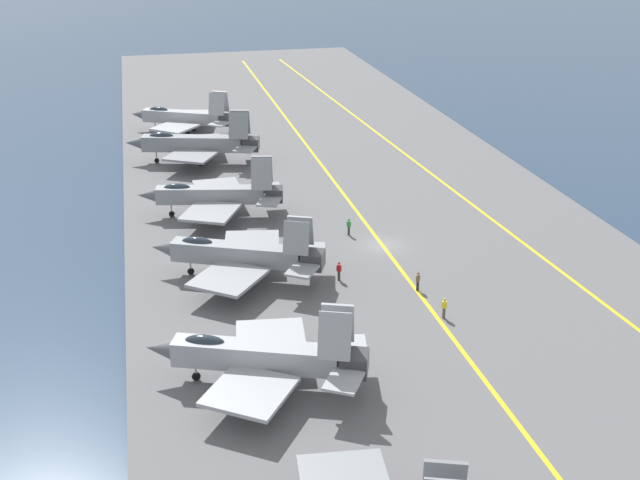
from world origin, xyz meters
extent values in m
plane|color=navy|center=(0.00, 0.00, 0.00)|extent=(2000.00, 2000.00, 0.00)
cube|color=slate|center=(0.00, 0.00, 0.20)|extent=(220.83, 49.40, 0.40)
cube|color=yellow|center=(0.00, -13.59, 0.40)|extent=(198.43, 11.90, 0.01)
cube|color=yellow|center=(0.00, 0.00, 0.40)|extent=(198.75, 0.36, 0.01)
cube|color=gray|center=(-39.62, 9.18, 5.55)|extent=(1.56, 2.30, 2.83)
cube|color=#9EA3A8|center=(-21.49, 15.85, 2.77)|extent=(5.80, 11.43, 1.76)
cone|color=#5B5E60|center=(-19.07, 22.12, 2.77)|extent=(2.35, 2.64, 1.67)
cube|color=#38383A|center=(-23.96, 9.43, 2.77)|extent=(2.56, 2.48, 1.50)
ellipsoid|color=#232D38|center=(-20.23, 19.13, 3.60)|extent=(1.91, 2.97, 0.97)
cube|color=#9EA3A8|center=(-24.89, 16.74, 2.19)|extent=(7.16, 7.10, 0.28)
cube|color=#9EA3A8|center=(-18.37, 14.23, 2.19)|extent=(5.81, 5.61, 0.28)
cube|color=#9EA3A8|center=(-24.37, 10.93, 5.29)|extent=(1.71, 2.40, 3.23)
cube|color=#9EA3A8|center=(-22.65, 10.26, 5.29)|extent=(1.71, 2.40, 3.23)
cube|color=#9EA3A8|center=(-25.92, 10.69, 2.77)|extent=(3.53, 3.32, 0.20)
cube|color=#9EA3A8|center=(-21.66, 9.05, 2.77)|extent=(3.17, 2.68, 0.20)
cylinder|color=#B2B2B7|center=(-19.95, 19.86, 1.14)|extent=(0.16, 0.16, 1.49)
cylinder|color=black|center=(-19.95, 19.86, 0.70)|extent=(0.42, 0.64, 0.60)
cylinder|color=#B2B2B7|center=(-23.06, 15.20, 1.14)|extent=(0.16, 0.16, 1.49)
cylinder|color=black|center=(-23.06, 15.20, 0.70)|extent=(0.42, 0.64, 0.60)
cylinder|color=#B2B2B7|center=(-20.76, 14.31, 1.14)|extent=(0.16, 0.16, 1.49)
cylinder|color=black|center=(-20.76, 14.31, 0.70)|extent=(0.42, 0.64, 0.60)
cube|color=gray|center=(-4.19, 14.88, 2.82)|extent=(6.31, 11.37, 1.75)
cone|color=#5B5E60|center=(-1.45, 21.08, 2.82)|extent=(2.41, 2.69, 1.67)
cube|color=#38383A|center=(-6.99, 8.54, 2.82)|extent=(2.61, 2.54, 1.49)
ellipsoid|color=#232D38|center=(-2.76, 18.12, 3.65)|extent=(2.03, 2.98, 0.96)
cube|color=gray|center=(-7.77, 16.03, 2.25)|extent=(7.62, 7.49, 0.28)
cube|color=gray|center=(-0.93, 13.01, 2.25)|extent=(6.50, 5.94, 0.28)
cube|color=gray|center=(-7.32, 10.07, 5.13)|extent=(1.71, 2.38, 2.85)
cube|color=gray|center=(-5.64, 9.32, 5.13)|extent=(1.71, 2.38, 2.85)
cube|color=gray|center=(-8.88, 9.89, 2.82)|extent=(3.55, 3.39, 0.20)
cube|color=gray|center=(-4.71, 8.05, 2.82)|extent=(3.25, 2.81, 0.20)
cylinder|color=#B2B2B7|center=(-2.44, 18.84, 1.17)|extent=(0.16, 0.16, 1.54)
cylinder|color=black|center=(-2.44, 18.84, 0.70)|extent=(0.44, 0.64, 0.60)
cylinder|color=#B2B2B7|center=(-5.79, 14.30, 1.17)|extent=(0.16, 0.16, 1.54)
cylinder|color=black|center=(-5.79, 14.30, 0.70)|extent=(0.44, 0.64, 0.60)
cylinder|color=#B2B2B7|center=(-3.54, 13.31, 1.17)|extent=(0.16, 0.16, 1.54)
cylinder|color=black|center=(-3.54, 13.31, 0.70)|extent=(0.44, 0.64, 0.60)
cube|color=gray|center=(11.59, 15.55, 2.85)|extent=(3.97, 11.48, 1.69)
cone|color=#5B5E60|center=(12.94, 22.02, 2.85)|extent=(2.01, 2.43, 1.61)
cube|color=#38383A|center=(10.22, 8.93, 2.85)|extent=(2.28, 2.20, 1.44)
ellipsoid|color=#232D38|center=(12.30, 18.94, 3.65)|extent=(1.47, 2.90, 0.93)
cube|color=gray|center=(7.88, 15.93, 2.30)|extent=(7.30, 6.92, 0.28)
cube|color=gray|center=(15.15, 14.42, 2.30)|extent=(5.92, 5.14, 0.28)
cube|color=gray|center=(9.60, 10.32, 5.33)|extent=(1.40, 2.31, 3.22)
cube|color=gray|center=(11.34, 9.96, 5.33)|extent=(1.40, 2.31, 3.22)
cube|color=gray|center=(8.11, 9.84, 2.85)|extent=(3.40, 3.04, 0.20)
cube|color=gray|center=(12.51, 8.93, 2.85)|extent=(2.86, 2.24, 0.20)
cylinder|color=#B2B2B7|center=(12.45, 19.69, 1.20)|extent=(0.16, 0.16, 1.60)
cylinder|color=black|center=(12.45, 19.69, 0.70)|extent=(0.34, 0.63, 0.60)
cylinder|color=#B2B2B7|center=(10.20, 14.67, 1.20)|extent=(0.16, 0.16, 1.60)
cylinder|color=black|center=(10.20, 14.67, 0.70)|extent=(0.34, 0.63, 0.60)
cylinder|color=#B2B2B7|center=(12.52, 14.18, 1.20)|extent=(0.16, 0.16, 1.60)
cylinder|color=black|center=(12.52, 14.18, 0.70)|extent=(0.34, 0.63, 0.60)
cube|color=gray|center=(30.85, 15.90, 3.02)|extent=(5.09, 12.72, 1.89)
cone|color=#5B5E60|center=(32.75, 23.01, 3.02)|extent=(2.35, 2.78, 1.79)
cube|color=#38383A|center=(28.92, 8.63, 3.02)|extent=(2.63, 2.54, 1.61)
ellipsoid|color=#232D38|center=(31.85, 19.62, 3.91)|extent=(1.80, 3.24, 1.04)
cube|color=gray|center=(27.41, 16.38, 2.40)|extent=(7.03, 7.21, 0.28)
cube|color=gray|center=(34.07, 14.60, 2.40)|extent=(5.09, 5.55, 0.28)
cube|color=gray|center=(28.31, 10.21, 5.61)|extent=(1.58, 2.57, 3.26)
cube|color=gray|center=(30.23, 9.70, 5.61)|extent=(1.58, 2.57, 3.26)
cube|color=gray|center=(26.78, 9.73, 3.02)|extent=(3.55, 3.35, 0.20)
cube|color=gray|center=(31.31, 8.53, 3.02)|extent=(3.00, 2.63, 0.20)
cylinder|color=#B2B2B7|center=(32.07, 20.45, 1.24)|extent=(0.16, 0.16, 1.67)
cylinder|color=black|center=(32.07, 20.45, 0.70)|extent=(0.37, 0.64, 0.60)
cylinder|color=#B2B2B7|center=(29.25, 15.01, 1.24)|extent=(0.16, 0.16, 1.67)
cylinder|color=black|center=(29.25, 15.01, 0.70)|extent=(0.37, 0.64, 0.60)
cylinder|color=#B2B2B7|center=(31.80, 14.32, 1.24)|extent=(0.16, 0.16, 1.67)
cylinder|color=black|center=(31.80, 14.32, 0.70)|extent=(0.37, 0.64, 0.60)
cube|color=#9EA3A8|center=(45.79, 16.13, 2.71)|extent=(6.72, 11.23, 1.73)
cone|color=#5B5E60|center=(48.80, 22.21, 2.71)|extent=(2.45, 2.71, 1.64)
cube|color=#38383A|center=(42.72, 9.90, 2.71)|extent=(2.62, 2.58, 1.47)
ellipsoid|color=#232D38|center=(47.36, 19.31, 3.53)|extent=(2.11, 2.97, 0.95)
cube|color=#9EA3A8|center=(42.44, 17.35, 2.15)|extent=(7.36, 7.32, 0.28)
cube|color=#9EA3A8|center=(48.80, 14.20, 2.15)|extent=(6.32, 6.08, 0.28)
cube|color=#9EA3A8|center=(42.46, 11.44, 5.12)|extent=(1.82, 2.40, 3.05)
cube|color=#9EA3A8|center=(44.09, 10.63, 5.12)|extent=(1.82, 2.40, 3.05)
cube|color=#9EA3A8|center=(40.90, 11.33, 2.71)|extent=(3.56, 3.44, 0.20)
cube|color=#9EA3A8|center=(44.96, 9.33, 2.71)|extent=(3.31, 2.91, 0.20)
cylinder|color=#B2B2B7|center=(47.71, 20.02, 1.12)|extent=(0.16, 0.16, 1.45)
cylinder|color=black|center=(47.71, 20.02, 0.70)|extent=(0.46, 0.64, 0.60)
cylinder|color=#B2B2B7|center=(44.18, 15.60, 1.12)|extent=(0.16, 0.16, 1.45)
cylinder|color=black|center=(44.18, 15.60, 0.70)|extent=(0.46, 0.64, 0.60)
cylinder|color=#B2B2B7|center=(46.35, 14.53, 1.12)|extent=(0.16, 0.16, 1.45)
cylinder|color=black|center=(46.35, 14.53, 0.70)|extent=(0.46, 0.64, 0.60)
cylinder|color=#383328|center=(3.23, 2.56, 0.85)|extent=(0.24, 0.24, 0.90)
cube|color=green|center=(3.23, 2.56, 1.59)|extent=(0.45, 0.39, 0.57)
sphere|color=beige|center=(3.23, 2.56, 2.00)|extent=(0.22, 0.22, 0.22)
sphere|color=green|center=(3.23, 2.56, 2.06)|extent=(0.24, 0.24, 0.24)
cylinder|color=#383328|center=(-6.61, 6.08, 0.84)|extent=(0.24, 0.24, 0.88)
cube|color=red|center=(-6.61, 6.08, 1.57)|extent=(0.45, 0.45, 0.58)
sphere|color=beige|center=(-6.61, 6.08, 1.99)|extent=(0.22, 0.22, 0.22)
sphere|color=red|center=(-6.61, 6.08, 2.05)|extent=(0.24, 0.24, 0.24)
cylinder|color=#4C473D|center=(-15.29, -0.48, 0.86)|extent=(0.24, 0.24, 0.93)
cube|color=yellow|center=(-15.29, -0.48, 1.61)|extent=(0.45, 0.45, 0.56)
sphere|color=beige|center=(-15.29, -0.48, 2.02)|extent=(0.22, 0.22, 0.22)
sphere|color=yellow|center=(-15.29, -0.48, 2.08)|extent=(0.24, 0.24, 0.24)
cylinder|color=#232328|center=(-10.14, -0.06, 0.84)|extent=(0.24, 0.24, 0.89)
cube|color=brown|center=(-10.14, -0.06, 1.58)|extent=(0.46, 0.44, 0.57)
sphere|color=beige|center=(-10.14, -0.06, 1.99)|extent=(0.22, 0.22, 0.22)
sphere|color=brown|center=(-10.14, -0.06, 2.05)|extent=(0.24, 0.24, 0.24)
camera|label=1|loc=(-68.85, 22.18, 31.79)|focal=45.00mm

